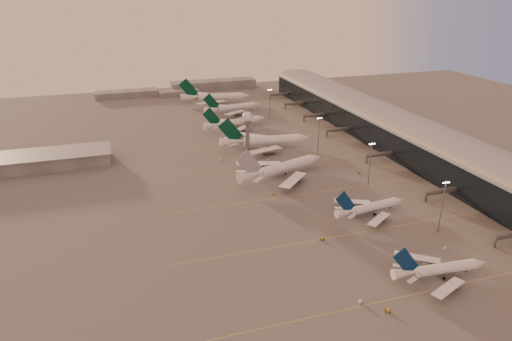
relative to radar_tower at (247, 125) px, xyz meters
name	(u,v)px	position (x,y,z in m)	size (l,w,h in m)	color
ground	(320,253)	(-5.00, -120.00, -20.95)	(700.00, 700.00, 0.00)	#555353
taxiway_markings	(326,190)	(25.00, -64.00, -20.94)	(180.00, 185.25, 0.02)	gold
terminal	(395,130)	(102.88, -9.91, -10.43)	(57.00, 362.00, 23.04)	black
hangar	(41,160)	(-125.00, 20.00, -16.63)	(82.00, 27.00, 8.50)	slate
radar_tower	(247,125)	(0.00, 0.00, 0.00)	(6.40, 6.40, 31.10)	slate
mast_a	(442,204)	(53.00, -120.00, -7.21)	(3.60, 0.56, 25.00)	slate
mast_b	(370,162)	(50.00, -65.00, -7.21)	(3.60, 0.56, 25.00)	slate
mast_c	(319,134)	(45.00, -10.00, -7.21)	(3.60, 0.56, 25.00)	slate
mast_d	(269,102)	(43.00, 80.00, -7.21)	(3.60, 0.56, 25.00)	slate
distant_horizon	(188,88)	(-2.38, 205.14, -17.06)	(165.00, 37.50, 9.00)	slate
narrowbody_near	(439,271)	(30.21, -149.28, -17.79)	(39.94, 31.79, 15.60)	white
narrowbody_mid	(370,209)	(32.51, -96.18, -17.74)	(40.47, 32.13, 15.84)	white
widebody_white	(282,170)	(9.35, -38.00, -17.20)	(59.13, 46.61, 21.61)	white
greentail_a	(266,143)	(16.00, 10.99, -16.93)	(62.67, 50.40, 22.77)	white
greentail_b	(236,124)	(9.15, 61.93, -17.47)	(53.17, 42.42, 19.68)	white
greentail_c	(233,109)	(19.46, 108.14, -17.55)	(52.71, 42.25, 19.25)	white
greentail_d	(216,98)	(13.27, 147.72, -16.74)	(65.36, 52.44, 23.82)	white
gsv_truck_a	(362,300)	(-5.07, -153.44, -19.69)	(6.31, 2.82, 2.47)	silver
gsv_tug_near	(388,311)	(0.99, -160.38, -20.42)	(3.73, 4.17, 1.02)	gold
gsv_catering_a	(446,245)	(46.11, -133.39, -18.97)	(5.24, 3.52, 3.95)	silver
gsv_tug_mid	(322,239)	(0.33, -110.58, -20.41)	(4.02, 4.24, 1.05)	gold
gsv_truck_b	(389,201)	(48.83, -87.55, -19.80)	(5.75, 2.51, 2.26)	silver
gsv_truck_c	(273,192)	(-4.23, -59.50, -19.89)	(5.22, 4.52, 2.07)	gold
gsv_catering_b	(360,170)	(53.75, -48.97, -18.81)	(5.68, 3.85, 4.28)	#525457
gsv_tug_far	(268,160)	(9.46, -13.04, -20.40)	(4.20, 4.19, 1.06)	silver
gsv_truck_d	(220,158)	(-18.50, -0.97, -19.87)	(3.78, 5.56, 2.12)	silver
gsv_tug_hangar	(278,134)	(35.03, 36.97, -20.47)	(3.63, 2.62, 0.94)	silver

